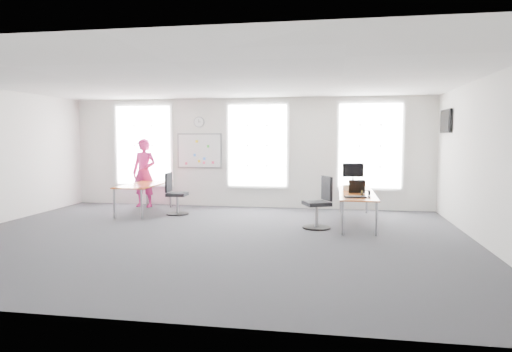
% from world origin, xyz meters
% --- Properties ---
extents(floor, '(10.00, 10.00, 0.00)m').
position_xyz_m(floor, '(0.00, 0.00, 0.00)').
color(floor, '#2B2B30').
rests_on(floor, ground).
extents(ceiling, '(10.00, 10.00, 0.00)m').
position_xyz_m(ceiling, '(0.00, 0.00, 3.00)').
color(ceiling, silver).
rests_on(ceiling, ground).
extents(wall_back, '(10.00, 0.00, 10.00)m').
position_xyz_m(wall_back, '(0.00, 4.00, 1.50)').
color(wall_back, silver).
rests_on(wall_back, ground).
extents(wall_front, '(10.00, 0.00, 10.00)m').
position_xyz_m(wall_front, '(0.00, -4.00, 1.50)').
color(wall_front, silver).
rests_on(wall_front, ground).
extents(wall_right, '(0.00, 10.00, 10.00)m').
position_xyz_m(wall_right, '(5.00, 0.00, 1.50)').
color(wall_right, silver).
rests_on(wall_right, ground).
extents(window_left, '(1.60, 0.06, 2.20)m').
position_xyz_m(window_left, '(-3.00, 3.97, 1.70)').
color(window_left, silver).
rests_on(window_left, wall_back).
extents(window_mid, '(1.60, 0.06, 2.20)m').
position_xyz_m(window_mid, '(0.30, 3.97, 1.70)').
color(window_mid, silver).
rests_on(window_mid, wall_back).
extents(window_right, '(1.60, 0.06, 2.20)m').
position_xyz_m(window_right, '(3.30, 3.97, 1.70)').
color(window_right, silver).
rests_on(window_right, wall_back).
extents(desk_right, '(0.77, 2.88, 0.70)m').
position_xyz_m(desk_right, '(2.88, 2.06, 0.66)').
color(desk_right, '#AC531F').
rests_on(desk_right, ground).
extents(desk_left, '(0.81, 2.03, 0.74)m').
position_xyz_m(desk_left, '(-2.41, 2.59, 0.68)').
color(desk_left, '#AC531F').
rests_on(desk_left, ground).
extents(chair_right, '(0.66, 0.66, 1.10)m').
position_xyz_m(chair_right, '(2.09, 1.28, 0.48)').
color(chair_right, black).
rests_on(chair_right, ground).
extents(chair_left, '(0.56, 0.56, 1.04)m').
position_xyz_m(chair_left, '(-1.54, 2.45, 0.46)').
color(chair_left, black).
rests_on(chair_left, ground).
extents(person, '(0.74, 0.54, 1.89)m').
position_xyz_m(person, '(-2.80, 3.51, 0.95)').
color(person, '#C6236F').
rests_on(person, ground).
extents(whiteboard, '(1.20, 0.03, 0.90)m').
position_xyz_m(whiteboard, '(-1.35, 3.97, 1.55)').
color(whiteboard, white).
rests_on(whiteboard, wall_back).
extents(wall_clock, '(0.30, 0.04, 0.30)m').
position_xyz_m(wall_clock, '(-1.35, 3.97, 2.35)').
color(wall_clock, gray).
rests_on(wall_clock, wall_back).
extents(tv, '(0.06, 0.90, 0.55)m').
position_xyz_m(tv, '(4.95, 3.00, 2.30)').
color(tv, black).
rests_on(tv, wall_right).
extents(keyboard, '(0.46, 0.26, 0.02)m').
position_xyz_m(keyboard, '(2.82, 1.06, 0.71)').
color(keyboard, black).
rests_on(keyboard, desk_right).
extents(mouse, '(0.07, 0.11, 0.04)m').
position_xyz_m(mouse, '(3.09, 1.07, 0.72)').
color(mouse, black).
rests_on(mouse, desk_right).
extents(lens_cap, '(0.07, 0.07, 0.01)m').
position_xyz_m(lens_cap, '(2.98, 1.41, 0.70)').
color(lens_cap, black).
rests_on(lens_cap, desk_right).
extents(headphones, '(0.20, 0.10, 0.11)m').
position_xyz_m(headphones, '(3.03, 1.50, 0.75)').
color(headphones, black).
rests_on(headphones, desk_right).
extents(laptop_sleeve, '(0.36, 0.22, 0.29)m').
position_xyz_m(laptop_sleeve, '(2.88, 1.83, 0.84)').
color(laptop_sleeve, black).
rests_on(laptop_sleeve, desk_right).
extents(paper_stack, '(0.39, 0.34, 0.11)m').
position_xyz_m(paper_stack, '(2.79, 2.40, 0.76)').
color(paper_stack, '#F6E8C6').
rests_on(paper_stack, desk_right).
extents(monitor, '(0.52, 0.21, 0.58)m').
position_xyz_m(monitor, '(2.85, 3.29, 1.05)').
color(monitor, black).
rests_on(monitor, desk_right).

